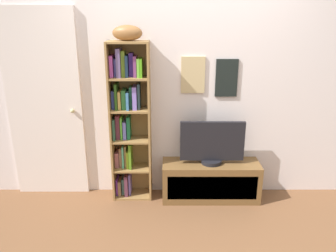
{
  "coord_description": "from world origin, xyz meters",
  "views": [
    {
      "loc": [
        -0.17,
        -2.34,
        1.94
      ],
      "look_at": [
        -0.16,
        0.85,
        0.87
      ],
      "focal_mm": 35.57,
      "sensor_mm": 36.0,
      "label": 1
    }
  ],
  "objects_px": {
    "football": "(126,33)",
    "tv_stand": "(209,180)",
    "television": "(211,143)",
    "door": "(43,106)",
    "bookshelf": "(126,120)"
  },
  "relations": [
    {
      "from": "tv_stand",
      "to": "door",
      "type": "relative_size",
      "value": 0.52
    },
    {
      "from": "television",
      "to": "football",
      "type": "bearing_deg",
      "value": 176.63
    },
    {
      "from": "football",
      "to": "television",
      "type": "distance_m",
      "value": 1.41
    },
    {
      "from": "bookshelf",
      "to": "door",
      "type": "height_order",
      "value": "door"
    },
    {
      "from": "television",
      "to": "door",
      "type": "xyz_separation_m",
      "value": [
        -1.78,
        0.15,
        0.36
      ]
    },
    {
      "from": "football",
      "to": "tv_stand",
      "type": "relative_size",
      "value": 0.29
    },
    {
      "from": "football",
      "to": "tv_stand",
      "type": "bearing_deg",
      "value": -3.44
    },
    {
      "from": "football",
      "to": "television",
      "type": "bearing_deg",
      "value": -3.37
    },
    {
      "from": "tv_stand",
      "to": "television",
      "type": "height_order",
      "value": "television"
    },
    {
      "from": "football",
      "to": "tv_stand",
      "type": "distance_m",
      "value": 1.78
    },
    {
      "from": "door",
      "to": "television",
      "type": "bearing_deg",
      "value": -4.81
    },
    {
      "from": "bookshelf",
      "to": "tv_stand",
      "type": "height_order",
      "value": "bookshelf"
    },
    {
      "from": "football",
      "to": "door",
      "type": "relative_size",
      "value": 0.15
    },
    {
      "from": "tv_stand",
      "to": "door",
      "type": "bearing_deg",
      "value": 175.15
    },
    {
      "from": "tv_stand",
      "to": "television",
      "type": "relative_size",
      "value": 1.55
    }
  ]
}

